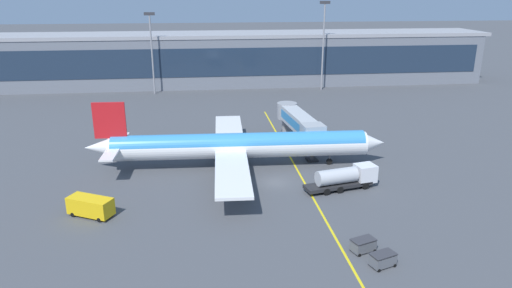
{
  "coord_description": "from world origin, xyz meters",
  "views": [
    {
      "loc": [
        -10.36,
        -63.06,
        27.47
      ],
      "look_at": [
        -2.4,
        5.07,
        4.5
      ],
      "focal_mm": 32.52,
      "sensor_mm": 36.0,
      "label": 1
    }
  ],
  "objects_px": {
    "main_airliner": "(238,145)",
    "lavatory_truck": "(90,206)",
    "fuel_tanker": "(345,177)",
    "baggage_cart_1": "(363,245)",
    "baggage_cart_0": "(383,259)"
  },
  "relations": [
    {
      "from": "lavatory_truck",
      "to": "baggage_cart_1",
      "type": "distance_m",
      "value": 33.96
    },
    {
      "from": "fuel_tanker",
      "to": "lavatory_truck",
      "type": "relative_size",
      "value": 1.78
    },
    {
      "from": "fuel_tanker",
      "to": "lavatory_truck",
      "type": "height_order",
      "value": "fuel_tanker"
    },
    {
      "from": "lavatory_truck",
      "to": "baggage_cart_1",
      "type": "xyz_separation_m",
      "value": [
        31.69,
        -12.21,
        -0.64
      ]
    },
    {
      "from": "main_airliner",
      "to": "baggage_cart_1",
      "type": "height_order",
      "value": "main_airliner"
    },
    {
      "from": "baggage_cart_1",
      "to": "lavatory_truck",
      "type": "bearing_deg",
      "value": 158.92
    },
    {
      "from": "main_airliner",
      "to": "fuel_tanker",
      "type": "height_order",
      "value": "main_airliner"
    },
    {
      "from": "baggage_cart_0",
      "to": "baggage_cart_1",
      "type": "height_order",
      "value": "same"
    },
    {
      "from": "lavatory_truck",
      "to": "baggage_cart_0",
      "type": "distance_m",
      "value": 36.13
    },
    {
      "from": "fuel_tanker",
      "to": "baggage_cart_1",
      "type": "relative_size",
      "value": 3.68
    },
    {
      "from": "main_airliner",
      "to": "fuel_tanker",
      "type": "xyz_separation_m",
      "value": [
        14.71,
        -10.36,
        -1.95
      ]
    },
    {
      "from": "baggage_cart_1",
      "to": "baggage_cart_0",
      "type": "bearing_deg",
      "value": -70.53
    },
    {
      "from": "main_airliner",
      "to": "lavatory_truck",
      "type": "bearing_deg",
      "value": -143.47
    },
    {
      "from": "baggage_cart_0",
      "to": "baggage_cart_1",
      "type": "bearing_deg",
      "value": 109.47
    },
    {
      "from": "baggage_cart_0",
      "to": "lavatory_truck",
      "type": "bearing_deg",
      "value": 155.06
    }
  ]
}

